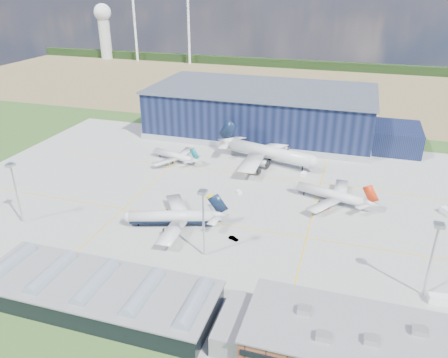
# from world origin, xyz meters

# --- Properties ---
(ground) EXTENTS (600.00, 600.00, 0.00)m
(ground) POSITION_xyz_m (0.00, 0.00, 0.00)
(ground) COLOR #2A491B
(ground) RESTS_ON ground
(apron) EXTENTS (220.00, 160.00, 0.08)m
(apron) POSITION_xyz_m (0.00, 10.00, 0.03)
(apron) COLOR #9A9B96
(apron) RESTS_ON ground
(farmland) EXTENTS (600.00, 220.00, 0.01)m
(farmland) POSITION_xyz_m (0.00, 220.00, 0.00)
(farmland) COLOR olive
(farmland) RESTS_ON ground
(treeline) EXTENTS (600.00, 8.00, 8.00)m
(treeline) POSITION_xyz_m (0.00, 300.00, 4.00)
(treeline) COLOR black
(treeline) RESTS_ON ground
(horizon_dressing) EXTENTS (440.20, 18.00, 70.00)m
(horizon_dressing) POSITION_xyz_m (-191.30, 294.39, 34.20)
(horizon_dressing) COLOR white
(horizon_dressing) RESTS_ON ground
(hangar) EXTENTS (145.00, 62.00, 26.10)m
(hangar) POSITION_xyz_m (2.81, 94.80, 11.62)
(hangar) COLOR black
(hangar) RESTS_ON ground
(ops_building) EXTENTS (46.00, 23.00, 10.90)m
(ops_building) POSITION_xyz_m (55.01, -60.00, 4.79)
(ops_building) COLOR brown
(ops_building) RESTS_ON ground
(glass_concourse) EXTENTS (78.00, 23.00, 8.60)m
(glass_concourse) POSITION_xyz_m (-6.45, -60.00, 3.69)
(glass_concourse) COLOR black
(glass_concourse) RESTS_ON ground
(light_mast_west) EXTENTS (2.60, 2.60, 23.00)m
(light_mast_west) POSITION_xyz_m (-60.00, -30.00, 15.43)
(light_mast_west) COLOR #BABDC1
(light_mast_west) RESTS_ON ground
(light_mast_center) EXTENTS (2.60, 2.60, 23.00)m
(light_mast_center) POSITION_xyz_m (10.00, -30.00, 15.43)
(light_mast_center) COLOR #BABDC1
(light_mast_center) RESTS_ON ground
(light_mast_east) EXTENTS (2.60, 2.60, 23.00)m
(light_mast_east) POSITION_xyz_m (75.00, -30.00, 15.43)
(light_mast_east) COLOR #BABDC1
(light_mast_east) RESTS_ON ground
(airliner_navy) EXTENTS (47.67, 47.14, 12.40)m
(airliner_navy) POSITION_xyz_m (-7.20, -16.54, 6.20)
(airliner_navy) COLOR silver
(airliner_navy) RESTS_ON ground
(airliner_red) EXTENTS (43.32, 42.81, 11.38)m
(airliner_red) POSITION_xyz_m (45.10, 18.71, 5.69)
(airliner_red) COLOR silver
(airliner_red) RESTS_ON ground
(airliner_widebody) EXTENTS (66.54, 65.72, 17.68)m
(airliner_widebody) POSITION_xyz_m (14.17, 50.94, 8.84)
(airliner_widebody) COLOR silver
(airliner_widebody) RESTS_ON ground
(airliner_regional) EXTENTS (36.06, 35.64, 9.46)m
(airliner_regional) POSITION_xyz_m (-30.49, 40.00, 4.73)
(airliner_regional) COLOR silver
(airliner_regional) RESTS_ON ground
(gse_tug_a) EXTENTS (2.46, 3.69, 1.46)m
(gse_tug_a) POSITION_xyz_m (-12.24, -9.70, 0.73)
(gse_tug_a) COLOR yellow
(gse_tug_a) RESTS_ON ground
(gse_tug_b) EXTENTS (2.88, 3.34, 1.22)m
(gse_tug_b) POSITION_xyz_m (-0.91, 8.05, 0.61)
(gse_tug_b) COLOR yellow
(gse_tug_b) RESTS_ON ground
(gse_cart_a) EXTENTS (3.02, 3.74, 1.41)m
(gse_cart_a) POSITION_xyz_m (31.74, 42.05, 0.70)
(gse_cart_a) COLOR white
(gse_cart_a) RESTS_ON ground
(gse_van_b) EXTENTS (4.66, 5.74, 2.40)m
(gse_van_b) POSITION_xyz_m (87.89, 21.74, 1.20)
(gse_van_b) COLOR white
(gse_van_b) RESTS_ON ground
(gse_cart_b) EXTENTS (3.22, 3.34, 1.21)m
(gse_cart_b) POSITION_xyz_m (8.85, 15.73, 0.61)
(gse_cart_b) COLOR white
(gse_cart_b) RESTS_ON ground
(gse_van_c) EXTENTS (5.41, 3.06, 2.48)m
(gse_van_c) POSITION_xyz_m (78.47, -32.43, 1.24)
(gse_van_c) COLOR white
(gse_van_c) RESTS_ON ground
(car_a) EXTENTS (3.50, 2.45, 1.11)m
(car_a) POSITION_xyz_m (10.16, -48.00, 0.55)
(car_a) COLOR #99999E
(car_a) RESTS_ON ground
(car_b) EXTENTS (3.80, 2.50, 1.18)m
(car_b) POSITION_xyz_m (16.47, -18.73, 0.59)
(car_b) COLOR #99999E
(car_b) RESTS_ON ground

